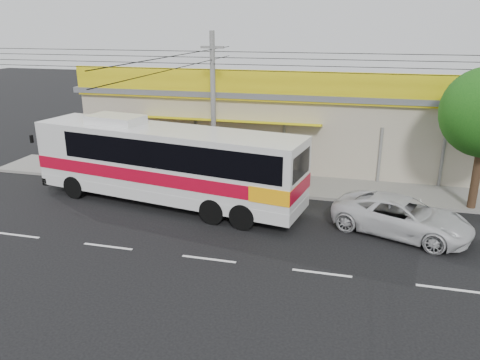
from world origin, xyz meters
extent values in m
plane|color=black|center=(0.00, 0.00, 0.00)|extent=(120.00, 120.00, 0.00)
cube|color=slate|center=(0.00, 6.00, 0.07)|extent=(30.00, 3.20, 0.15)
cube|color=#ADA08B|center=(0.00, 11.60, 2.10)|extent=(22.00, 8.00, 4.20)
cube|color=#5B5D62|center=(0.00, 11.60, 4.35)|extent=(22.60, 8.60, 0.30)
cube|color=yellow|center=(0.00, 7.48, 4.90)|extent=(22.00, 0.24, 1.60)
cube|color=#BE310A|center=(-2.00, 7.45, 4.90)|extent=(9.00, 0.10, 1.20)
cube|color=#1E7815|center=(6.50, 7.45, 4.90)|extent=(2.40, 0.10, 1.10)
cube|color=navy|center=(9.20, 7.45, 4.90)|extent=(2.20, 0.10, 1.10)
cube|color=#BE310A|center=(-9.00, 7.45, 4.90)|extent=(3.00, 0.10, 1.10)
cube|color=#D8CC0C|center=(-2.00, 7.30, 3.00)|extent=(10.00, 1.20, 0.37)
cube|color=silver|center=(-3.54, 2.23, 2.02)|extent=(13.03, 4.83, 3.08)
cube|color=#BB0822|center=(-3.54, 2.23, 1.65)|extent=(13.07, 4.88, 0.58)
cube|color=#FFA70D|center=(1.90, 1.27, 1.65)|extent=(2.15, 2.97, 0.64)
cube|color=black|center=(-2.81, 2.10, 2.71)|extent=(10.94, 4.50, 1.17)
cube|color=black|center=(-9.74, 3.32, 2.50)|extent=(0.57, 2.33, 1.59)
cube|color=silver|center=(-6.16, 2.69, 3.75)|extent=(2.77, 1.91, 0.38)
cylinder|color=black|center=(-8.15, 1.82, 0.55)|extent=(1.15, 0.53, 1.11)
cylinder|color=black|center=(-7.73, 4.19, 0.55)|extent=(1.15, 0.53, 1.11)
cylinder|color=black|center=(0.54, 0.29, 0.55)|extent=(1.15, 0.53, 1.11)
cylinder|color=black|center=(0.96, 2.66, 0.55)|extent=(1.15, 0.53, 1.11)
imported|color=maroon|center=(-5.87, 5.93, 0.71)|extent=(2.17, 0.86, 1.12)
imported|color=black|center=(-10.04, 5.57, 0.69)|extent=(1.88, 0.96, 1.09)
imported|color=silver|center=(6.76, 1.46, 0.74)|extent=(5.86, 4.14, 1.48)
cylinder|color=slate|center=(-2.24, 5.40, 3.84)|extent=(0.25, 0.25, 7.68)
cube|color=slate|center=(-2.24, 5.40, 6.91)|extent=(1.15, 0.12, 0.12)
cylinder|color=#311E13|center=(10.00, 4.80, 1.62)|extent=(0.36, 0.36, 3.23)
camera|label=1|loc=(4.78, -16.68, 8.01)|focal=35.00mm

